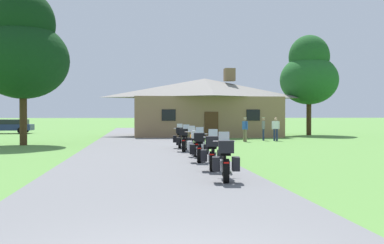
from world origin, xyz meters
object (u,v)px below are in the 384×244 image
at_px(motorcycle_orange_fourth_in_row, 195,143).
at_px(motorcycle_white_second_in_row, 212,153).
at_px(motorcycle_yellow_farthest_in_row, 180,138).
at_px(bystander_gray_shirt_near_lodge, 263,127).
at_px(motorcycle_red_nearest_to_camera, 225,160).
at_px(motorcycle_black_fifth_in_row, 185,140).
at_px(bystander_blue_shirt_by_tree, 245,128).
at_px(tree_left_near, 23,49).
at_px(bystander_white_shirt_beside_signpost, 276,128).
at_px(tree_right_of_lodge, 309,73).
at_px(motorcycle_blue_third_in_row, 199,147).
at_px(parked_navy_suv_far_left, 9,126).

bearing_deg(motorcycle_orange_fourth_in_row, motorcycle_white_second_in_row, -91.06).
distance_m(motorcycle_white_second_in_row, motorcycle_yellow_farthest_in_row, 9.94).
bearing_deg(bystander_gray_shirt_near_lodge, motorcycle_red_nearest_to_camera, -2.72).
bearing_deg(motorcycle_black_fifth_in_row, motorcycle_red_nearest_to_camera, -78.90).
bearing_deg(motorcycle_black_fifth_in_row, bystander_blue_shirt_by_tree, 69.19).
height_order(bystander_blue_shirt_by_tree, tree_left_near, tree_left_near).
relative_size(motorcycle_yellow_farthest_in_row, bystander_white_shirt_beside_signpost, 1.25).
distance_m(motorcycle_orange_fourth_in_row, motorcycle_yellow_farthest_in_row, 5.01).
xyz_separation_m(motorcycle_black_fifth_in_row, bystander_blue_shirt_by_tree, (5.08, 8.25, 0.34)).
height_order(tree_left_near, tree_right_of_lodge, tree_left_near).
height_order(motorcycle_black_fifth_in_row, bystander_gray_shirt_near_lodge, bystander_gray_shirt_near_lodge).
bearing_deg(motorcycle_white_second_in_row, motorcycle_blue_third_in_row, 102.22).
relative_size(motorcycle_yellow_farthest_in_row, tree_left_near, 0.22).
distance_m(motorcycle_red_nearest_to_camera, tree_left_near, 19.66).
xyz_separation_m(bystander_white_shirt_beside_signpost, bystander_blue_shirt_by_tree, (-2.38, -0.61, 0.02)).
height_order(motorcycle_blue_third_in_row, bystander_blue_shirt_by_tree, bystander_blue_shirt_by_tree).
height_order(motorcycle_yellow_farthest_in_row, tree_right_of_lodge, tree_right_of_lodge).
bearing_deg(tree_right_of_lodge, parked_navy_suv_far_left, 166.10).
bearing_deg(motorcycle_black_fifth_in_row, parked_navy_suv_far_left, 132.44).
distance_m(motorcycle_white_second_in_row, tree_right_of_lodge, 28.72).
bearing_deg(motorcycle_blue_third_in_row, parked_navy_suv_far_left, 125.41).
xyz_separation_m(motorcycle_red_nearest_to_camera, motorcycle_black_fifth_in_row, (-0.05, 10.14, 0.00)).
bearing_deg(motorcycle_yellow_farthest_in_row, tree_left_near, 161.50).
bearing_deg(motorcycle_yellow_farthest_in_row, motorcycle_red_nearest_to_camera, -84.07).
relative_size(motorcycle_blue_third_in_row, motorcycle_orange_fourth_in_row, 1.00).
distance_m(motorcycle_red_nearest_to_camera, bystander_white_shirt_beside_signpost, 20.41).
relative_size(motorcycle_white_second_in_row, bystander_white_shirt_beside_signpost, 1.24).
bearing_deg(motorcycle_red_nearest_to_camera, motorcycle_black_fifth_in_row, 99.24).
relative_size(motorcycle_white_second_in_row, tree_right_of_lodge, 0.23).
distance_m(motorcycle_blue_third_in_row, bystander_gray_shirt_near_lodge, 15.99).
bearing_deg(bystander_white_shirt_beside_signpost, motorcycle_orange_fourth_in_row, 70.35).
bearing_deg(motorcycle_yellow_farthest_in_row, bystander_white_shirt_beside_signpost, 47.04).
bearing_deg(motorcycle_red_nearest_to_camera, parked_navy_suv_far_left, 122.51).
relative_size(motorcycle_red_nearest_to_camera, motorcycle_black_fifth_in_row, 1.00).
bearing_deg(motorcycle_orange_fourth_in_row, tree_left_near, 135.38).
bearing_deg(bystander_gray_shirt_near_lodge, tree_left_near, -62.95).
bearing_deg(tree_left_near, motorcycle_white_second_in_row, -56.31).
distance_m(motorcycle_red_nearest_to_camera, motorcycle_yellow_farthest_in_row, 12.38).
xyz_separation_m(motorcycle_red_nearest_to_camera, tree_left_near, (-9.32, 16.50, 5.25)).
bearing_deg(motorcycle_black_fifth_in_row, bystander_gray_shirt_near_lodge, 65.31).
xyz_separation_m(motorcycle_black_fifth_in_row, tree_left_near, (-9.27, 6.35, 5.25)).
bearing_deg(motorcycle_white_second_in_row, motorcycle_black_fifth_in_row, 101.57).
relative_size(motorcycle_black_fifth_in_row, bystander_blue_shirt_by_tree, 1.23).
distance_m(tree_right_of_lodge, parked_navy_suv_far_left, 29.49).
bearing_deg(motorcycle_black_fifth_in_row, motorcycle_blue_third_in_row, -78.76).
bearing_deg(tree_right_of_lodge, motorcycle_orange_fourth_in_row, -123.12).
height_order(motorcycle_blue_third_in_row, motorcycle_orange_fourth_in_row, same).
bearing_deg(bystander_gray_shirt_near_lodge, motorcycle_orange_fourth_in_row, -12.21).
height_order(motorcycle_yellow_farthest_in_row, bystander_white_shirt_beside_signpost, bystander_white_shirt_beside_signpost).
distance_m(motorcycle_red_nearest_to_camera, bystander_blue_shirt_by_tree, 19.08).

